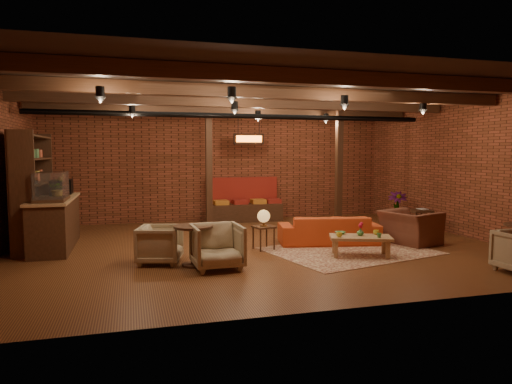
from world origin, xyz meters
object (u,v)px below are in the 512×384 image
object	(u,v)px
coffee_table	(360,238)
armchair_right	(410,222)
armchair_a	(160,243)
plant_tall	(398,175)
side_table_lamp	(264,219)
round_table_left	(193,239)
armchair_b	(217,244)
side_table_book	(419,211)
sofa	(329,230)

from	to	relation	value
coffee_table	armchair_right	distance (m)	1.84
armchair_a	plant_tall	xyz separation A→B (m)	(6.49, 2.64, 1.00)
side_table_lamp	armchair_a	distance (m)	2.22
side_table_lamp	round_table_left	distance (m)	1.84
round_table_left	armchair_b	world-z (taller)	armchair_b
side_table_lamp	coffee_table	bearing A→B (deg)	-34.26
round_table_left	armchair_b	distance (m)	0.47
side_table_lamp	round_table_left	world-z (taller)	side_table_lamp
side_table_lamp	armchair_b	size ratio (longest dim) A/B	0.97
coffee_table	round_table_left	xyz separation A→B (m)	(-3.16, 0.12, 0.13)
coffee_table	armchair_b	xyz separation A→B (m)	(-2.79, -0.18, 0.07)
side_table_lamp	round_table_left	bearing A→B (deg)	-148.21
armchair_a	armchair_b	distance (m)	1.11
side_table_book	side_table_lamp	bearing A→B (deg)	-168.53
armchair_right	armchair_b	bearing A→B (deg)	85.85
sofa	armchair_a	world-z (taller)	armchair_a
coffee_table	side_table_book	xyz separation A→B (m)	(2.66, 1.95, 0.18)
armchair_a	plant_tall	bearing A→B (deg)	-52.52
side_table_lamp	armchair_right	distance (m)	3.25
sofa	armchair_a	distance (m)	3.73
coffee_table	plant_tall	distance (m)	4.29
side_table_lamp	armchair_right	size ratio (longest dim) A/B	0.75
coffee_table	side_table_book	bearing A→B (deg)	36.18
plant_tall	sofa	bearing A→B (deg)	-147.30
sofa	armchair_right	distance (m)	1.78
coffee_table	plant_tall	xyz separation A→B (m)	(2.78, 3.10, 1.03)
side_table_lamp	plant_tall	xyz separation A→B (m)	(4.38, 2.01, 0.75)
side_table_book	plant_tall	xyz separation A→B (m)	(0.12, 1.15, 0.85)
side_table_lamp	armchair_a	size ratio (longest dim) A/B	1.09
armchair_b	side_table_book	bearing A→B (deg)	18.84
side_table_lamp	armchair_right	xyz separation A→B (m)	(3.24, -0.27, -0.14)
side_table_lamp	armchair_right	bearing A→B (deg)	-4.85
armchair_b	armchair_a	bearing A→B (deg)	142.81
armchair_b	plant_tall	distance (m)	6.54
side_table_lamp	side_table_book	world-z (taller)	side_table_lamp
sofa	plant_tall	xyz separation A→B (m)	(2.85, 1.83, 1.07)
side_table_lamp	armchair_a	world-z (taller)	side_table_lamp
side_table_book	plant_tall	size ratio (longest dim) A/B	0.22
armchair_a	side_table_book	world-z (taller)	armchair_a
sofa	side_table_lamp	bearing A→B (deg)	17.57
side_table_lamp	round_table_left	xyz separation A→B (m)	(-1.56, -0.97, -0.14)
armchair_b	side_table_lamp	bearing A→B (deg)	44.05
round_table_left	side_table_book	bearing A→B (deg)	17.48
round_table_left	armchair_a	size ratio (longest dim) A/B	0.95
armchair_a	armchair_b	bearing A→B (deg)	-109.41
side_table_book	armchair_a	bearing A→B (deg)	-166.80
coffee_table	armchair_b	size ratio (longest dim) A/B	1.50
coffee_table	side_table_lamp	world-z (taller)	side_table_lamp
coffee_table	armchair_a	xyz separation A→B (m)	(-3.71, 0.45, 0.03)
armchair_b	side_table_book	xyz separation A→B (m)	(5.46, 2.13, 0.10)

